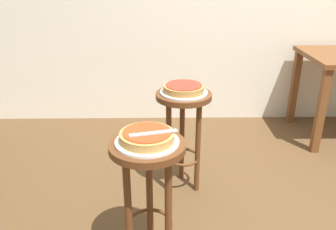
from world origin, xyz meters
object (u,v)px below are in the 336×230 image
at_px(stool_foreground, 148,178).
at_px(serving_plate_middle, 184,92).
at_px(stool_middle, 183,120).
at_px(pizza_server_knife, 153,133).
at_px(serving_plate_foreground, 147,142).
at_px(pizza_middle, 184,88).
at_px(pizza_foreground, 147,136).

bearing_deg(stool_foreground, serving_plate_middle, 73.09).
distance_m(stool_middle, pizza_server_knife, 0.76).
relative_size(serving_plate_foreground, serving_plate_middle, 0.97).
height_order(stool_middle, serving_plate_middle, serving_plate_middle).
height_order(serving_plate_middle, pizza_server_knife, pizza_server_knife).
bearing_deg(serving_plate_foreground, serving_plate_middle, 73.09).
bearing_deg(stool_middle, serving_plate_foreground, -106.91).
bearing_deg(serving_plate_foreground, pizza_server_knife, -33.69).
bearing_deg(stool_foreground, serving_plate_foreground, 26.57).
bearing_deg(pizza_middle, pizza_server_knife, -104.17).
height_order(serving_plate_foreground, pizza_server_knife, pizza_server_knife).
distance_m(stool_foreground, pizza_foreground, 0.22).
height_order(stool_middle, pizza_middle, pizza_middle).
relative_size(pizza_foreground, stool_middle, 0.36).
height_order(stool_foreground, pizza_foreground, pizza_foreground).
distance_m(pizza_middle, pizza_server_knife, 0.72).
xyz_separation_m(pizza_foreground, stool_middle, (0.21, 0.68, -0.22)).
bearing_deg(serving_plate_middle, stool_foreground, -106.91).
relative_size(stool_foreground, serving_plate_middle, 2.29).
distance_m(stool_foreground, serving_plate_foreground, 0.20).
height_order(stool_foreground, serving_plate_foreground, serving_plate_foreground).
height_order(serving_plate_middle, pizza_middle, pizza_middle).
relative_size(stool_middle, serving_plate_middle, 2.29).
distance_m(pizza_foreground, pizza_middle, 0.71).
bearing_deg(pizza_foreground, stool_middle, 73.09).
bearing_deg(pizza_foreground, serving_plate_middle, 73.09).
bearing_deg(stool_foreground, pizza_middle, 73.09).
relative_size(pizza_foreground, serving_plate_middle, 0.83).
bearing_deg(pizza_foreground, stool_foreground, -90.00).
relative_size(pizza_middle, pizza_server_knife, 1.18).
bearing_deg(stool_foreground, pizza_server_knife, -33.69).
height_order(stool_foreground, stool_middle, same).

